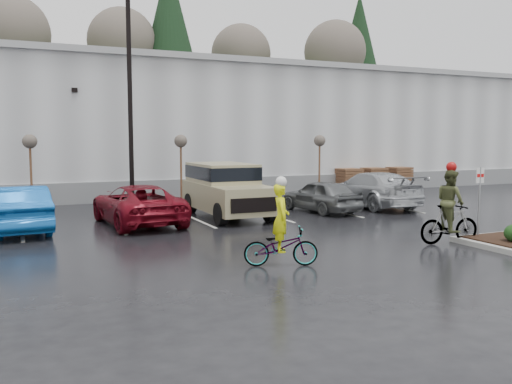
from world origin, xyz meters
name	(u,v)px	position (x,y,z in m)	size (l,w,h in m)	color
ground	(376,254)	(0.00, 0.00, 0.00)	(120.00, 120.00, 0.00)	black
warehouse	(163,128)	(0.00, 21.99, 3.65)	(60.50, 15.50, 7.20)	#ACAFB1
wooded_ridge	(106,138)	(0.00, 45.00, 3.00)	(80.00, 25.00, 6.00)	#24431C
lamppost	(130,76)	(-4.00, 12.00, 5.69)	(0.50, 1.00, 9.22)	black
sapling_west	(30,146)	(-8.00, 13.00, 2.73)	(0.60, 0.60, 3.20)	#4F371F
sapling_mid	(181,145)	(-1.50, 13.00, 2.73)	(0.60, 0.60, 3.20)	#4F371F
sapling_east	(320,144)	(6.00, 13.00, 2.73)	(0.60, 0.60, 3.20)	#4F371F
pallet_stack_a	(348,180)	(8.50, 14.00, 0.68)	(1.20, 1.20, 1.35)	#4F371F
pallet_stack_b	(373,179)	(10.20, 14.00, 0.68)	(1.20, 1.20, 1.35)	#4F371F
pallet_stack_c	(398,178)	(12.00, 14.00, 0.68)	(1.20, 1.20, 1.35)	#4F371F
fire_lane_sign	(479,194)	(3.80, 0.20, 1.41)	(0.30, 0.05, 2.20)	gray
car_blue	(19,209)	(-8.54, 7.55, 0.75)	(1.59, 4.57, 1.51)	#0D4793
car_red	(138,204)	(-4.72, 7.50, 0.71)	(2.34, 5.07, 1.41)	maroon
suv_tan	(227,190)	(-1.18, 7.83, 1.03)	(2.20, 5.10, 2.06)	#978D66
car_grey	(321,196)	(2.89, 7.67, 0.67)	(1.58, 3.93, 1.34)	#5A5D5F
car_far_silver	(371,189)	(5.76, 8.12, 0.77)	(2.17, 5.34, 1.55)	#B4B8BC
cyclist_hivis	(281,238)	(-2.93, -0.19, 0.67)	(1.88, 1.19, 2.15)	#3F3F44
cyclist_olive	(450,214)	(2.75, 0.26, 0.86)	(1.88, 0.93, 2.37)	#3F3F44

